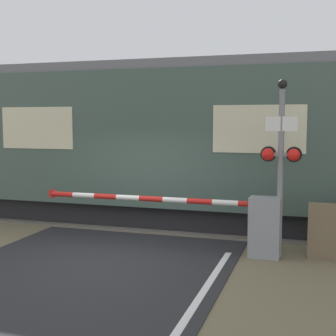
{
  "coord_description": "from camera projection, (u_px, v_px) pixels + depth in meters",
  "views": [
    {
      "loc": [
        3.78,
        -8.15,
        2.67
      ],
      "look_at": [
        0.74,
        1.6,
        1.64
      ],
      "focal_mm": 50.0,
      "sensor_mm": 36.0,
      "label": 1
    }
  ],
  "objects": [
    {
      "name": "ground_plane",
      "position": [
        108.0,
        258.0,
        9.13
      ],
      "size": [
        80.0,
        80.0,
        0.0
      ],
      "primitive_type": "plane",
      "color": "#6B6047"
    },
    {
      "name": "crossing_barrier",
      "position": [
        246.0,
        222.0,
        9.27
      ],
      "size": [
        5.11,
        0.44,
        1.18
      ],
      "color": "gray",
      "rests_on": "ground_plane"
    },
    {
      "name": "track_bed",
      "position": [
        165.0,
        219.0,
        12.66
      ],
      "size": [
        36.0,
        3.2,
        0.13
      ],
      "color": "#666056",
      "rests_on": "ground_plane"
    },
    {
      "name": "train",
      "position": [
        265.0,
        143.0,
        11.67
      ],
      "size": [
        20.23,
        3.0,
        4.13
      ],
      "color": "black",
      "rests_on": "ground_plane"
    },
    {
      "name": "signal_post",
      "position": [
        281.0,
        158.0,
        9.0
      ],
      "size": [
        0.78,
        0.26,
        3.46
      ],
      "color": "gray",
      "rests_on": "ground_plane"
    }
  ]
}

